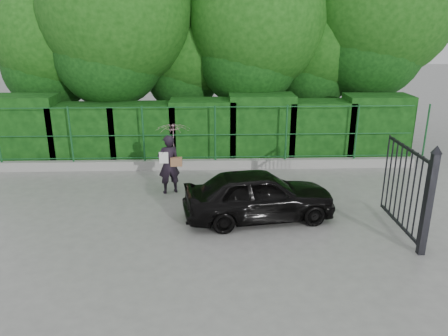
{
  "coord_description": "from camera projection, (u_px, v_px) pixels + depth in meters",
  "views": [
    {
      "loc": [
        0.2,
        -9.13,
        4.64
      ],
      "look_at": [
        0.57,
        1.3,
        1.1
      ],
      "focal_mm": 35.0,
      "sensor_mm": 36.0,
      "label": 1
    }
  ],
  "objects": [
    {
      "name": "gate",
      "position": [
        418.0,
        193.0,
        9.22
      ],
      "size": [
        0.22,
        2.33,
        2.36
      ],
      "color": "black",
      "rests_on": "ground"
    },
    {
      "name": "kerb",
      "position": [
        203.0,
        164.0,
        14.34
      ],
      "size": [
        14.0,
        0.25,
        0.3
      ],
      "primitive_type": "cube",
      "color": "#9E9E99",
      "rests_on": "ground"
    },
    {
      "name": "ground",
      "position": [
        201.0,
        231.0,
        10.13
      ],
      "size": [
        80.0,
        80.0,
        0.0
      ],
      "primitive_type": "plane",
      "color": "gray"
    },
    {
      "name": "trees",
      "position": [
        233.0,
        21.0,
        16.01
      ],
      "size": [
        17.1,
        6.15,
        8.08
      ],
      "color": "black",
      "rests_on": "ground"
    },
    {
      "name": "hedge",
      "position": [
        204.0,
        130.0,
        14.99
      ],
      "size": [
        14.2,
        1.2,
        2.29
      ],
      "color": "black",
      "rests_on": "ground"
    },
    {
      "name": "car",
      "position": [
        259.0,
        195.0,
        10.59
      ],
      "size": [
        3.84,
        1.99,
        1.25
      ],
      "primitive_type": "imported",
      "rotation": [
        0.0,
        0.0,
        1.72
      ],
      "color": "black",
      "rests_on": "ground"
    },
    {
      "name": "woman",
      "position": [
        172.0,
        148.0,
        12.03
      ],
      "size": [
        0.96,
        0.93,
        1.98
      ],
      "color": "black",
      "rests_on": "ground"
    },
    {
      "name": "fence",
      "position": [
        210.0,
        133.0,
        14.01
      ],
      "size": [
        14.13,
        0.06,
        1.8
      ],
      "color": "#165125",
      "rests_on": "kerb"
    }
  ]
}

